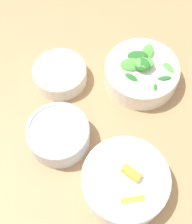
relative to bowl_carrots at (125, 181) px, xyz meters
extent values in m
plane|color=#2D2D33|center=(0.10, -0.15, -0.78)|extent=(10.00, 10.00, 0.00)
cube|color=#99724C|center=(0.10, -0.15, -0.05)|extent=(1.16, 1.08, 0.03)
cylinder|color=white|center=(0.00, 0.00, 0.00)|extent=(0.20, 0.20, 0.06)
torus|color=white|center=(0.00, 0.00, 0.02)|extent=(0.20, 0.20, 0.01)
cylinder|color=orange|center=(0.03, 0.02, 0.01)|extent=(0.05, 0.04, 0.02)
cylinder|color=orange|center=(0.00, 0.00, 0.01)|extent=(0.03, 0.05, 0.02)
cylinder|color=orange|center=(-0.02, 0.05, 0.01)|extent=(0.06, 0.04, 0.02)
cylinder|color=orange|center=(-0.01, -0.01, 0.03)|extent=(0.05, 0.04, 0.02)
cylinder|color=silver|center=(-0.03, -0.30, -0.01)|extent=(0.20, 0.20, 0.06)
torus|color=silver|center=(-0.03, -0.30, 0.02)|extent=(0.20, 0.20, 0.01)
ellipsoid|color=#3D8433|center=(-0.04, -0.30, 0.04)|extent=(0.05, 0.04, 0.02)
ellipsoid|color=#4C933D|center=(0.00, -0.30, 0.03)|extent=(0.06, 0.04, 0.04)
ellipsoid|color=#4C933D|center=(-0.09, -0.30, 0.01)|extent=(0.06, 0.05, 0.02)
ellipsoid|color=#4C933D|center=(-0.03, -0.30, 0.04)|extent=(0.06, 0.04, 0.02)
ellipsoid|color=#235B23|center=(-0.02, -0.34, 0.03)|extent=(0.06, 0.04, 0.02)
ellipsoid|color=#235B23|center=(-0.09, -0.27, 0.02)|extent=(0.05, 0.04, 0.03)
ellipsoid|color=#235B23|center=(-0.02, -0.34, 0.02)|extent=(0.05, 0.04, 0.02)
ellipsoid|color=#235B23|center=(-0.02, -0.30, 0.04)|extent=(0.06, 0.06, 0.04)
ellipsoid|color=#4C933D|center=(-0.04, -0.35, 0.03)|extent=(0.05, 0.06, 0.04)
ellipsoid|color=#235B23|center=(-0.06, -0.24, 0.02)|extent=(0.03, 0.04, 0.02)
ellipsoid|color=#235B23|center=(0.00, -0.25, 0.01)|extent=(0.07, 0.07, 0.04)
ellipsoid|color=#4C933D|center=(-0.10, -0.30, 0.02)|extent=(0.05, 0.06, 0.04)
cylinder|color=silver|center=(0.16, -0.10, 0.00)|extent=(0.15, 0.15, 0.06)
torus|color=silver|center=(0.16, -0.10, 0.02)|extent=(0.15, 0.15, 0.01)
cylinder|color=#936042|center=(0.16, -0.10, -0.01)|extent=(0.14, 0.14, 0.03)
ellipsoid|color=#A36B4C|center=(0.21, -0.14, 0.01)|extent=(0.01, 0.01, 0.01)
ellipsoid|color=#AD7551|center=(0.15, -0.13, 0.01)|extent=(0.01, 0.01, 0.01)
ellipsoid|color=#8E5B3D|center=(0.10, -0.11, 0.01)|extent=(0.01, 0.01, 0.01)
ellipsoid|color=#8E5B3D|center=(0.20, -0.13, 0.01)|extent=(0.01, 0.01, 0.01)
ellipsoid|color=#A36B4C|center=(0.19, -0.05, 0.01)|extent=(0.01, 0.01, 0.01)
ellipsoid|color=#AD7551|center=(0.13, -0.09, 0.01)|extent=(0.01, 0.01, 0.01)
ellipsoid|color=#8E5B3D|center=(0.14, -0.07, 0.01)|extent=(0.01, 0.01, 0.01)
ellipsoid|color=#A36B4C|center=(0.15, -0.07, 0.01)|extent=(0.01, 0.01, 0.01)
ellipsoid|color=#8E5B3D|center=(0.20, -0.06, 0.01)|extent=(0.01, 0.01, 0.01)
ellipsoid|color=#AD7551|center=(0.14, -0.05, 0.01)|extent=(0.01, 0.01, 0.01)
ellipsoid|color=#A36B4C|center=(0.17, -0.09, 0.01)|extent=(0.01, 0.01, 0.01)
ellipsoid|color=#AD7551|center=(0.11, -0.07, 0.01)|extent=(0.01, 0.01, 0.01)
ellipsoid|color=#AD7551|center=(0.21, -0.08, 0.01)|extent=(0.01, 0.01, 0.01)
ellipsoid|color=#8E5B3D|center=(0.17, -0.07, 0.01)|extent=(0.01, 0.01, 0.01)
ellipsoid|color=#AD7551|center=(0.12, -0.08, 0.01)|extent=(0.01, 0.01, 0.01)
ellipsoid|color=#AD7551|center=(0.22, -0.13, 0.01)|extent=(0.01, 0.01, 0.01)
cylinder|color=tan|center=(0.22, -0.10, 0.01)|extent=(0.03, 0.03, 0.01)
cylinder|color=beige|center=(0.17, -0.10, 0.01)|extent=(0.03, 0.03, 0.01)
cylinder|color=beige|center=(0.14, -0.12, 0.01)|extent=(0.03, 0.03, 0.01)
cylinder|color=silver|center=(0.19, -0.28, -0.01)|extent=(0.14, 0.14, 0.04)
torus|color=silver|center=(0.19, -0.28, 0.01)|extent=(0.14, 0.14, 0.01)
cube|color=tan|center=(0.21, -0.29, 0.00)|extent=(0.05, 0.06, 0.01)
cube|color=tan|center=(0.19, -0.31, 0.00)|extent=(0.05, 0.05, 0.02)
cube|color=tan|center=(0.20, -0.24, 0.00)|extent=(0.05, 0.05, 0.02)
camera|label=1|loc=(0.05, 0.20, 0.68)|focal=50.00mm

